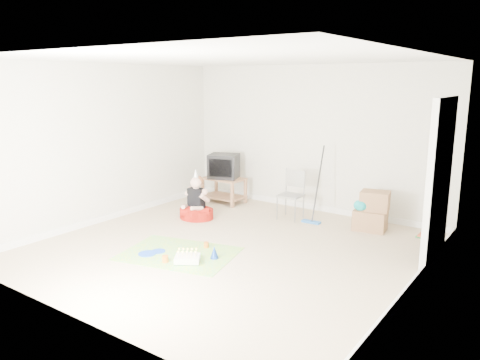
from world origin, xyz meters
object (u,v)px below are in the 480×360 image
Objects in this scene: crt_tv at (224,166)px; folding_chair at (291,195)px; cardboard_boxes at (371,212)px; birthday_cake at (187,259)px; tv_stand at (224,188)px; seated_woman at (196,208)px.

folding_chair is at bearing -28.27° from crt_tv.
crt_tv is 0.86× the size of cardboard_boxes.
cardboard_boxes reaches higher than birthday_cake.
tv_stand is 1.92× the size of birthday_cake.
birthday_cake is (-0.12, -2.51, -0.37)m from folding_chair.
tv_stand is at bearing 172.39° from folding_chair.
tv_stand is 1.16m from seated_woman.
seated_woman reaches higher than tv_stand.
cardboard_boxes is at bearing 22.48° from seated_woman.
folding_chair reaches higher than tv_stand.
folding_chair reaches higher than cardboard_boxes.
seated_woman is 2.00m from birthday_cake.
crt_tv is 1.27m from seated_woman.
seated_woman is (0.26, -1.12, -0.10)m from tv_stand.
tv_stand is 0.90× the size of seated_woman.
tv_stand is 1.60m from folding_chair.
folding_chair is 0.97× the size of seated_woman.
tv_stand is at bearing -84.10° from crt_tv.
cardboard_boxes is at bearing 61.41° from birthday_cake.
cardboard_boxes is 2.89m from seated_woman.
birthday_cake is (1.46, -2.72, -0.67)m from crt_tv.
cardboard_boxes is (2.93, -0.02, -0.42)m from crt_tv.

